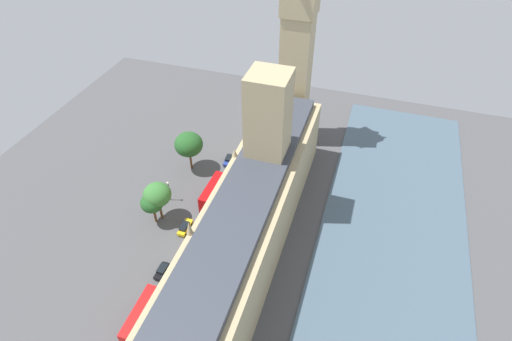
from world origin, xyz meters
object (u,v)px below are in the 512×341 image
plane_tree_near_tower (157,195)px  street_lamp_under_trees (169,187)px  plane_tree_midblock (152,203)px  parliament_building (250,215)px  clock_tower (298,37)px  double_decker_bus_leading (213,192)px  car_black_far_end (162,271)px  car_blue_trailing (229,160)px  car_yellow_cab_corner (185,227)px  plane_tree_kerbside (189,144)px  double_decker_bus_by_river_gate (142,317)px  pedestrian_opposite_hall (203,244)px

plane_tree_near_tower → street_lamp_under_trees: plane_tree_near_tower is taller
plane_tree_midblock → parliament_building: bearing=-179.4°
clock_tower → plane_tree_near_tower: 49.68m
plane_tree_midblock → street_lamp_under_trees: size_ratio=1.42×
plane_tree_near_tower → street_lamp_under_trees: bearing=-82.6°
clock_tower → double_decker_bus_leading: 42.32m
street_lamp_under_trees → car_black_far_end: bearing=112.5°
clock_tower → car_blue_trailing: (12.87, 16.43, -28.46)m
clock_tower → car_yellow_cab_corner: clock_tower is taller
parliament_building → plane_tree_kerbside: 29.72m
car_blue_trailing → double_decker_bus_leading: 14.57m
car_yellow_cab_corner → street_lamp_under_trees: 10.97m
parliament_building → street_lamp_under_trees: parliament_building is taller
clock_tower → double_decker_bus_by_river_gate: bearing=80.1°
double_decker_bus_leading → parliament_building: bearing=142.7°
double_decker_bus_by_river_gate → plane_tree_kerbside: size_ratio=0.98×
car_blue_trailing → pedestrian_opposite_hall: (-4.77, 27.90, -0.12)m
parliament_building → plane_tree_kerbside: size_ratio=6.87×
plane_tree_near_tower → parliament_building: bearing=177.0°
car_yellow_cab_corner → plane_tree_kerbside: (7.49, -19.81, 6.83)m
car_black_far_end → street_lamp_under_trees: size_ratio=0.72×
car_black_far_end → pedestrian_opposite_hall: (-4.97, -8.84, -0.12)m
double_decker_bus_leading → street_lamp_under_trees: bearing=18.3°
pedestrian_opposite_hall → plane_tree_near_tower: plane_tree_near_tower is taller
car_blue_trailing → plane_tree_near_tower: size_ratio=0.47×
car_blue_trailing → double_decker_bus_leading: double_decker_bus_leading is taller
clock_tower → car_yellow_cab_corner: 52.04m
plane_tree_midblock → street_lamp_under_trees: bearing=-90.1°
parliament_building → street_lamp_under_trees: 24.05m
plane_tree_kerbside → plane_tree_midblock: bearing=90.5°
plane_tree_kerbside → street_lamp_under_trees: (-0.16, 12.30, -3.64)m
double_decker_bus_by_river_gate → plane_tree_midblock: size_ratio=1.28×
car_black_far_end → plane_tree_kerbside: 33.38m
car_blue_trailing → double_decker_bus_by_river_gate: double_decker_bus_by_river_gate is taller
street_lamp_under_trees → car_yellow_cab_corner: bearing=134.3°
car_blue_trailing → car_yellow_cab_corner: 24.93m
car_blue_trailing → car_yellow_cab_corner: size_ratio=0.99×
clock_tower → double_decker_bus_by_river_gate: 70.27m
parliament_building → double_decker_bus_by_river_gate: parliament_building is taller
car_blue_trailing → plane_tree_midblock: (8.20, 24.63, 5.11)m
street_lamp_under_trees → parliament_building: bearing=162.7°
double_decker_bus_leading → double_decker_bus_by_river_gate: same height
pedestrian_opposite_hall → plane_tree_midblock: (12.97, -3.27, 5.24)m
parliament_building → car_black_far_end: 20.79m
clock_tower → car_black_far_end: clock_tower is taller
car_black_far_end → double_decker_bus_by_river_gate: bearing=100.7°
pedestrian_opposite_hall → street_lamp_under_trees: street_lamp_under_trees is taller
parliament_building → pedestrian_opposite_hall: 13.25m
car_yellow_cab_corner → double_decker_bus_by_river_gate: 22.88m
car_yellow_cab_corner → pedestrian_opposite_hall: bearing=-28.3°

